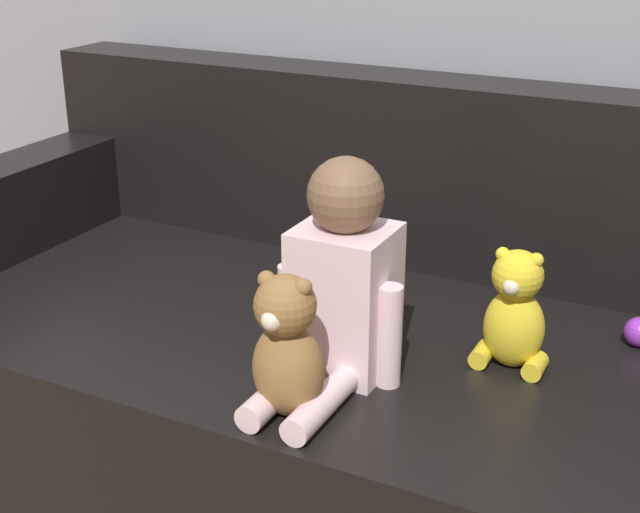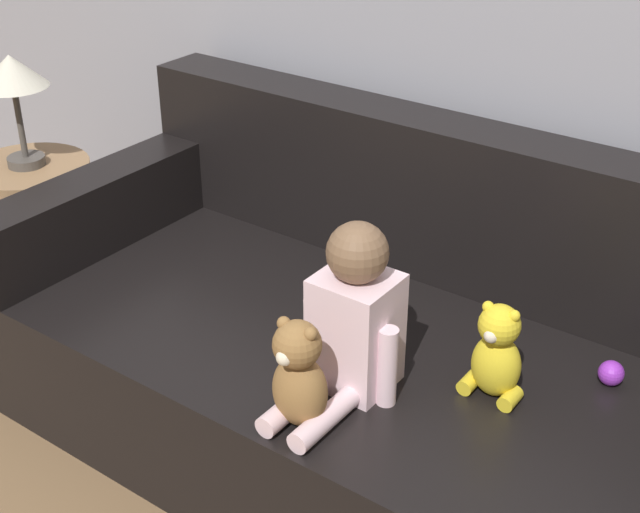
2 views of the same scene
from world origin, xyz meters
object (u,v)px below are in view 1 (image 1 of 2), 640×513
(plush_toy_side, at_px, (515,313))
(toy_ball, at_px, (639,332))
(teddy_bear_brown, at_px, (287,347))
(person_baby, at_px, (341,287))
(couch, at_px, (354,349))

(plush_toy_side, relative_size, toy_ball, 3.96)
(plush_toy_side, height_order, toy_ball, plush_toy_side)
(teddy_bear_brown, bearing_deg, person_baby, 86.19)
(person_baby, height_order, toy_ball, person_baby)
(person_baby, height_order, teddy_bear_brown, person_baby)
(person_baby, bearing_deg, toy_ball, 36.25)
(toy_ball, bearing_deg, couch, -170.56)
(couch, xyz_separation_m, toy_ball, (0.58, 0.10, 0.13))
(person_baby, xyz_separation_m, plush_toy_side, (0.29, 0.16, -0.06))
(teddy_bear_brown, bearing_deg, plush_toy_side, 49.28)
(plush_toy_side, xyz_separation_m, toy_ball, (0.21, 0.20, -0.08))
(couch, height_order, person_baby, couch)
(teddy_bear_brown, bearing_deg, toy_ball, 47.14)
(toy_ball, bearing_deg, plush_toy_side, -136.28)
(couch, relative_size, teddy_bear_brown, 7.48)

